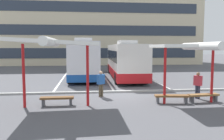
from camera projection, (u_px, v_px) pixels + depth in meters
ground_plane at (117, 95)px, 14.87m from camera, size 160.00×160.00×0.00m
terminal_building at (95, 24)px, 45.56m from camera, size 36.55×14.62×17.54m
coach_bus_0 at (83, 59)px, 23.68m from camera, size 2.75×11.34×3.81m
coach_bus_1 at (125, 61)px, 23.12m from camera, size 3.01×11.38×3.57m
lane_stripe_0 at (62, 79)px, 22.40m from camera, size 0.16×14.00×0.01m
lane_stripe_1 at (105, 78)px, 22.86m from camera, size 0.16×14.00×0.01m
lane_stripe_2 at (147, 78)px, 23.32m from camera, size 0.16×14.00×0.01m
waiting_shelter_0 at (55, 44)px, 11.39m from camera, size 4.12×5.26×3.40m
bench_0 at (57, 99)px, 12.12m from camera, size 1.67×0.43×0.45m
waiting_shelter_1 at (192, 48)px, 12.19m from camera, size 3.62×4.28×3.19m
bench_1 at (172, 97)px, 12.62m from camera, size 1.82×0.66×0.45m
bench_2 at (203, 96)px, 12.88m from camera, size 1.72×0.57×0.45m
platform_kerb at (115, 92)px, 15.65m from camera, size 44.00×0.24×0.12m
waiting_passenger_0 at (101, 82)px, 14.23m from camera, size 0.50×0.42×1.56m
waiting_passenger_1 at (198, 84)px, 13.74m from camera, size 0.45×0.49×1.54m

